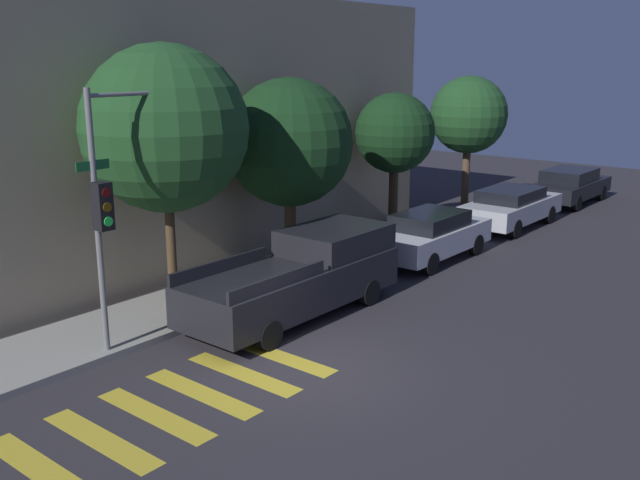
{
  "coord_description": "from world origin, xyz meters",
  "views": [
    {
      "loc": [
        -9.43,
        -8.07,
        5.72
      ],
      "look_at": [
        2.97,
        2.1,
        1.6
      ],
      "focal_mm": 40.0,
      "sensor_mm": 36.0,
      "label": 1
    }
  ],
  "objects_px": {
    "traffic_light_pole": "(117,182)",
    "sedan_near_corner": "(431,235)",
    "pickup_truck": "(302,275)",
    "sedan_far_end": "(569,185)",
    "tree_midblock": "(289,143)",
    "sedan_middle": "(511,206)",
    "tree_behind_truck": "(469,115)",
    "tree_far_end": "(395,134)",
    "tree_near_corner": "(165,129)"
  },
  "relations": [
    {
      "from": "tree_behind_truck",
      "to": "sedan_middle",
      "type": "bearing_deg",
      "value": -115.54
    },
    {
      "from": "tree_behind_truck",
      "to": "sedan_near_corner",
      "type": "bearing_deg",
      "value": -159.73
    },
    {
      "from": "sedan_middle",
      "to": "tree_midblock",
      "type": "xyz_separation_m",
      "value": [
        -8.77,
        2.4,
        2.8
      ]
    },
    {
      "from": "sedan_near_corner",
      "to": "tree_near_corner",
      "type": "height_order",
      "value": "tree_near_corner"
    },
    {
      "from": "pickup_truck",
      "to": "sedan_near_corner",
      "type": "height_order",
      "value": "pickup_truck"
    },
    {
      "from": "tree_far_end",
      "to": "tree_behind_truck",
      "type": "xyz_separation_m",
      "value": [
        4.89,
        0.0,
        0.28
      ]
    },
    {
      "from": "sedan_middle",
      "to": "tree_near_corner",
      "type": "height_order",
      "value": "tree_near_corner"
    },
    {
      "from": "sedan_middle",
      "to": "tree_far_end",
      "type": "bearing_deg",
      "value": 147.34
    },
    {
      "from": "tree_behind_truck",
      "to": "tree_near_corner",
      "type": "bearing_deg",
      "value": -180.0
    },
    {
      "from": "pickup_truck",
      "to": "tree_behind_truck",
      "type": "xyz_separation_m",
      "value": [
        12.23,
        2.4,
        2.74
      ]
    },
    {
      "from": "sedan_near_corner",
      "to": "traffic_light_pole",
      "type": "bearing_deg",
      "value": 172.47
    },
    {
      "from": "tree_midblock",
      "to": "tree_far_end",
      "type": "relative_size",
      "value": 1.12
    },
    {
      "from": "traffic_light_pole",
      "to": "pickup_truck",
      "type": "bearing_deg",
      "value": -18.16
    },
    {
      "from": "pickup_truck",
      "to": "tree_midblock",
      "type": "bearing_deg",
      "value": 46.01
    },
    {
      "from": "tree_near_corner",
      "to": "tree_midblock",
      "type": "bearing_deg",
      "value": 0.0
    },
    {
      "from": "pickup_truck",
      "to": "tree_near_corner",
      "type": "xyz_separation_m",
      "value": [
        -1.77,
        2.4,
        3.3
      ]
    },
    {
      "from": "sedan_near_corner",
      "to": "tree_far_end",
      "type": "xyz_separation_m",
      "value": [
        1.61,
        2.4,
        2.62
      ]
    },
    {
      "from": "traffic_light_pole",
      "to": "tree_near_corner",
      "type": "relative_size",
      "value": 0.86
    },
    {
      "from": "sedan_far_end",
      "to": "tree_midblock",
      "type": "xyz_separation_m",
      "value": [
        -14.21,
        2.4,
        2.8
      ]
    },
    {
      "from": "pickup_truck",
      "to": "tree_behind_truck",
      "type": "height_order",
      "value": "tree_behind_truck"
    },
    {
      "from": "traffic_light_pole",
      "to": "sedan_near_corner",
      "type": "bearing_deg",
      "value": -7.53
    },
    {
      "from": "sedan_far_end",
      "to": "pickup_truck",
      "type": "bearing_deg",
      "value": 180.0
    },
    {
      "from": "sedan_middle",
      "to": "tree_near_corner",
      "type": "distance_m",
      "value": 13.52
    },
    {
      "from": "sedan_far_end",
      "to": "sedan_near_corner",
      "type": "bearing_deg",
      "value": 180.0
    },
    {
      "from": "tree_midblock",
      "to": "tree_behind_truck",
      "type": "relative_size",
      "value": 1.03
    },
    {
      "from": "tree_behind_truck",
      "to": "tree_far_end",
      "type": "bearing_deg",
      "value": 180.0
    },
    {
      "from": "tree_near_corner",
      "to": "tree_far_end",
      "type": "relative_size",
      "value": 1.3
    },
    {
      "from": "traffic_light_pole",
      "to": "tree_behind_truck",
      "type": "bearing_deg",
      "value": 4.01
    },
    {
      "from": "sedan_near_corner",
      "to": "tree_behind_truck",
      "type": "bearing_deg",
      "value": 20.27
    },
    {
      "from": "pickup_truck",
      "to": "tree_near_corner",
      "type": "relative_size",
      "value": 0.92
    },
    {
      "from": "sedan_far_end",
      "to": "tree_near_corner",
      "type": "bearing_deg",
      "value": 172.53
    },
    {
      "from": "sedan_far_end",
      "to": "tree_far_end",
      "type": "height_order",
      "value": "tree_far_end"
    },
    {
      "from": "sedan_far_end",
      "to": "tree_near_corner",
      "type": "xyz_separation_m",
      "value": [
        -18.29,
        2.4,
        3.47
      ]
    },
    {
      "from": "pickup_truck",
      "to": "tree_midblock",
      "type": "xyz_separation_m",
      "value": [
        2.32,
        2.4,
        2.62
      ]
    },
    {
      "from": "sedan_near_corner",
      "to": "sedan_far_end",
      "type": "relative_size",
      "value": 0.94
    },
    {
      "from": "traffic_light_pole",
      "to": "sedan_near_corner",
      "type": "height_order",
      "value": "traffic_light_pole"
    },
    {
      "from": "sedan_middle",
      "to": "tree_near_corner",
      "type": "bearing_deg",
      "value": 169.42
    },
    {
      "from": "tree_midblock",
      "to": "sedan_middle",
      "type": "bearing_deg",
      "value": -15.3
    },
    {
      "from": "pickup_truck",
      "to": "sedan_far_end",
      "type": "xyz_separation_m",
      "value": [
        16.52,
        0.0,
        -0.18
      ]
    },
    {
      "from": "traffic_light_pole",
      "to": "tree_behind_truck",
      "type": "distance_m",
      "value": 16.14
    },
    {
      "from": "pickup_truck",
      "to": "sedan_middle",
      "type": "xyz_separation_m",
      "value": [
        11.08,
        0.0,
        -0.18
      ]
    },
    {
      "from": "sedan_far_end",
      "to": "tree_behind_truck",
      "type": "bearing_deg",
      "value": 150.82
    },
    {
      "from": "sedan_near_corner",
      "to": "tree_midblock",
      "type": "height_order",
      "value": "tree_midblock"
    },
    {
      "from": "sedan_near_corner",
      "to": "tree_midblock",
      "type": "relative_size",
      "value": 0.81
    },
    {
      "from": "sedan_middle",
      "to": "sedan_far_end",
      "type": "distance_m",
      "value": 5.44
    },
    {
      "from": "tree_far_end",
      "to": "traffic_light_pole",
      "type": "bearing_deg",
      "value": -174.25
    },
    {
      "from": "traffic_light_pole",
      "to": "tree_far_end",
      "type": "height_order",
      "value": "traffic_light_pole"
    },
    {
      "from": "sedan_middle",
      "to": "tree_behind_truck",
      "type": "bearing_deg",
      "value": 64.46
    },
    {
      "from": "traffic_light_pole",
      "to": "sedan_far_end",
      "type": "height_order",
      "value": "traffic_light_pole"
    },
    {
      "from": "sedan_near_corner",
      "to": "tree_far_end",
      "type": "height_order",
      "value": "tree_far_end"
    }
  ]
}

